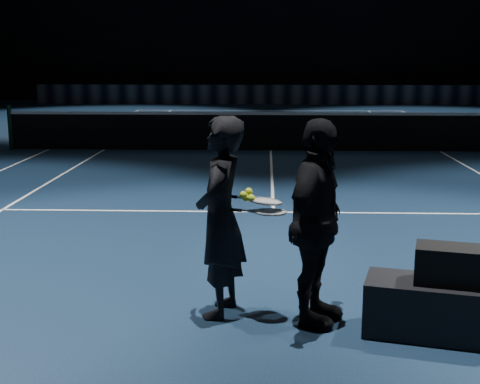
{
  "coord_description": "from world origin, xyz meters",
  "views": [
    {
      "loc": [
        -0.12,
        -16.12,
        2.32
      ],
      "look_at": [
        -0.34,
        -10.47,
        1.15
      ],
      "focal_mm": 50.0,
      "sensor_mm": 36.0,
      "label": 1
    }
  ],
  "objects_px": {
    "player_bench": "(461,311)",
    "tennis_balls": "(249,196)",
    "player_a": "(220,218)",
    "player_b": "(316,223)",
    "racket_upper": "(266,201)",
    "racket_bag": "(465,266)",
    "racket_lower": "(270,212)"
  },
  "relations": [
    {
      "from": "player_bench",
      "to": "tennis_balls",
      "type": "height_order",
      "value": "tennis_balls"
    },
    {
      "from": "player_a",
      "to": "player_b",
      "type": "bearing_deg",
      "value": 90.4
    },
    {
      "from": "player_bench",
      "to": "player_a",
      "type": "bearing_deg",
      "value": -178.45
    },
    {
      "from": "player_b",
      "to": "player_a",
      "type": "bearing_deg",
      "value": 101.92
    },
    {
      "from": "player_bench",
      "to": "racket_bag",
      "type": "xyz_separation_m",
      "value": [
        0.0,
        0.0,
        0.39
      ]
    },
    {
      "from": "racket_bag",
      "to": "player_a",
      "type": "bearing_deg",
      "value": -178.45
    },
    {
      "from": "player_a",
      "to": "racket_lower",
      "type": "bearing_deg",
      "value": 90.4
    },
    {
      "from": "player_a",
      "to": "racket_lower",
      "type": "distance_m",
      "value": 0.46
    },
    {
      "from": "player_b",
      "to": "racket_upper",
      "type": "relative_size",
      "value": 2.65
    },
    {
      "from": "player_bench",
      "to": "racket_upper",
      "type": "distance_m",
      "value": 1.87
    },
    {
      "from": "player_b",
      "to": "racket_lower",
      "type": "relative_size",
      "value": 2.65
    },
    {
      "from": "racket_lower",
      "to": "racket_upper",
      "type": "xyz_separation_m",
      "value": [
        -0.04,
        0.05,
        0.08
      ]
    },
    {
      "from": "racket_bag",
      "to": "tennis_balls",
      "type": "bearing_deg",
      "value": -178.76
    },
    {
      "from": "racket_upper",
      "to": "tennis_balls",
      "type": "distance_m",
      "value": 0.16
    },
    {
      "from": "player_bench",
      "to": "racket_upper",
      "type": "bearing_deg",
      "value": 179.93
    },
    {
      "from": "racket_bag",
      "to": "player_b",
      "type": "bearing_deg",
      "value": -179.18
    },
    {
      "from": "player_b",
      "to": "racket_upper",
      "type": "xyz_separation_m",
      "value": [
        -0.43,
        0.13,
        0.16
      ]
    },
    {
      "from": "player_bench",
      "to": "racket_bag",
      "type": "height_order",
      "value": "racket_bag"
    },
    {
      "from": "player_a",
      "to": "racket_lower",
      "type": "xyz_separation_m",
      "value": [
        0.44,
        -0.09,
        0.08
      ]
    },
    {
      "from": "player_a",
      "to": "player_bench",
      "type": "bearing_deg",
      "value": 89.35
    },
    {
      "from": "racket_lower",
      "to": "player_b",
      "type": "bearing_deg",
      "value": 0.0
    },
    {
      "from": "racket_bag",
      "to": "player_bench",
      "type": "bearing_deg",
      "value": 0.0
    },
    {
      "from": "player_a",
      "to": "racket_lower",
      "type": "relative_size",
      "value": 2.65
    },
    {
      "from": "player_bench",
      "to": "player_a",
      "type": "xyz_separation_m",
      "value": [
        -2.02,
        0.46,
        0.67
      ]
    },
    {
      "from": "racket_bag",
      "to": "racket_lower",
      "type": "distance_m",
      "value": 1.66
    },
    {
      "from": "player_a",
      "to": "racket_lower",
      "type": "height_order",
      "value": "player_a"
    },
    {
      "from": "player_a",
      "to": "player_b",
      "type": "distance_m",
      "value": 0.85
    },
    {
      "from": "racket_upper",
      "to": "tennis_balls",
      "type": "height_order",
      "value": "tennis_balls"
    },
    {
      "from": "tennis_balls",
      "to": "racket_lower",
      "type": "bearing_deg",
      "value": -13.24
    },
    {
      "from": "racket_bag",
      "to": "player_a",
      "type": "xyz_separation_m",
      "value": [
        -2.02,
        0.46,
        0.27
      ]
    },
    {
      "from": "player_b",
      "to": "racket_upper",
      "type": "distance_m",
      "value": 0.48
    },
    {
      "from": "racket_lower",
      "to": "tennis_balls",
      "type": "height_order",
      "value": "tennis_balls"
    }
  ]
}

